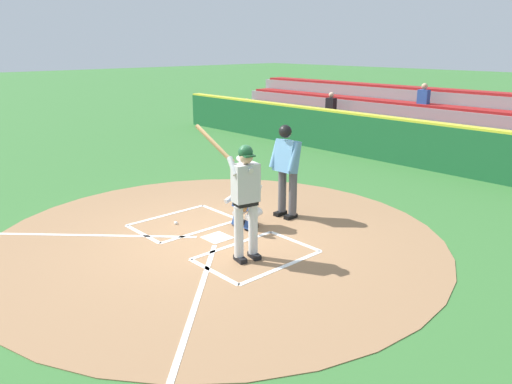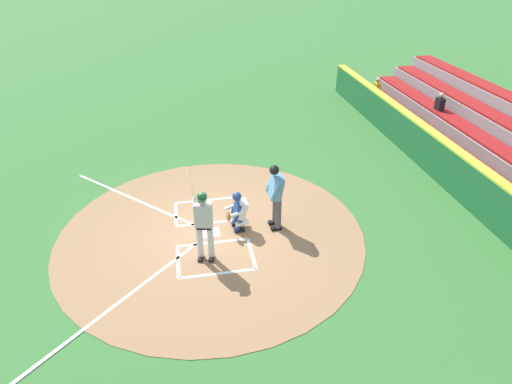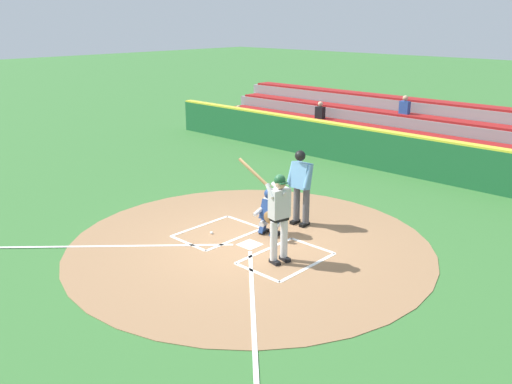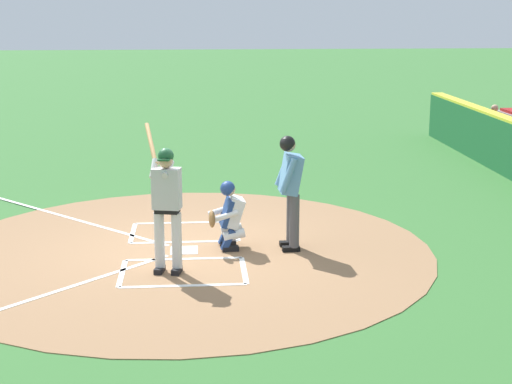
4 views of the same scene
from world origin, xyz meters
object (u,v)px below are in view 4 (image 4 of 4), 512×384
batter (166,200)px  plate_umpire (291,185)px  catcher (229,214)px  baseball (176,230)px

batter → plate_umpire: bearing=-63.0°
batter → catcher: bearing=-41.5°
plate_umpire → baseball: bearing=59.3°
batter → plate_umpire: 2.17m
batter → catcher: batter is taller
plate_umpire → baseball: plate_umpire is taller
baseball → catcher: bearing=-138.9°
catcher → plate_umpire: (-0.09, -0.98, 0.49)m
catcher → plate_umpire: plate_umpire is taller
plate_umpire → baseball: 2.41m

